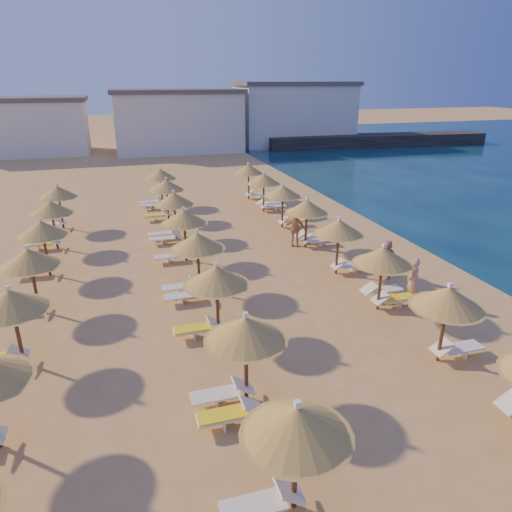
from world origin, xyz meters
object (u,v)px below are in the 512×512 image
object	(u,v)px
parasol_row_west	(206,258)
beachgoer_b	(387,260)
beachgoer_a	(413,281)
beachgoer_c	(295,229)
parasol_row_east	(359,241)
jetty	(377,140)

from	to	relation	value
parasol_row_west	beachgoer_b	xyz separation A→B (m)	(8.34, 0.69, -1.33)
beachgoer_b	beachgoer_a	world-z (taller)	beachgoer_a
beachgoer_c	beachgoer_b	xyz separation A→B (m)	(2.38, -5.24, -0.06)
parasol_row_east	parasol_row_west	bearing A→B (deg)	180.00
parasol_row_west	parasol_row_east	bearing A→B (deg)	0.00
beachgoer_b	jetty	bearing A→B (deg)	133.98
parasol_row_east	beachgoer_a	xyz separation A→B (m)	(1.61, -1.66, -1.28)
beachgoer_c	jetty	bearing A→B (deg)	83.19
beachgoer_b	beachgoer_a	xyz separation A→B (m)	(-0.30, -2.36, 0.05)
parasol_row_west	beachgoer_c	bearing A→B (deg)	44.92
parasol_row_west	beachgoer_a	bearing A→B (deg)	-11.67
parasol_row_west	beachgoer_a	xyz separation A→B (m)	(8.04, -1.66, -1.28)
beachgoer_c	beachgoer_b	size ratio (longest dim) A/B	1.07
parasol_row_east	beachgoer_b	size ratio (longest dim) A/B	19.94
beachgoer_c	beachgoer_a	xyz separation A→B (m)	(2.09, -7.60, -0.01)
jetty	parasol_row_west	xyz separation A→B (m)	(-30.89, -39.25, 1.47)
parasol_row_east	beachgoer_a	distance (m)	2.64
parasol_row_west	beachgoer_b	distance (m)	8.47
parasol_row_west	beachgoer_b	world-z (taller)	parasol_row_west
beachgoer_c	beachgoer_b	distance (m)	5.76
jetty	beachgoer_b	size ratio (longest dim) A/B	16.86
beachgoer_a	parasol_row_east	bearing A→B (deg)	-124.53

